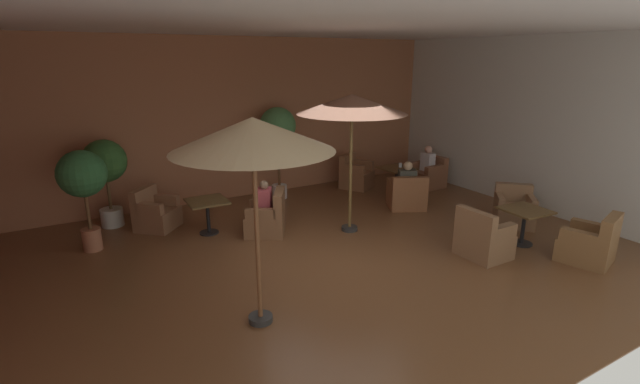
% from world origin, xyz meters
% --- Properties ---
extents(ground_plane, '(10.62, 8.32, 0.02)m').
position_xyz_m(ground_plane, '(0.00, 0.00, -0.01)').
color(ground_plane, brown).
extents(wall_back_brick, '(10.62, 0.08, 3.81)m').
position_xyz_m(wall_back_brick, '(0.00, 4.12, 1.91)').
color(wall_back_brick, '#A36443').
rests_on(wall_back_brick, ground_plane).
extents(wall_right_plain, '(0.08, 8.32, 3.81)m').
position_xyz_m(wall_right_plain, '(5.27, 0.00, 1.91)').
color(wall_right_plain, silver).
rests_on(wall_right_plain, ground_plane).
extents(ceiling_slab, '(10.62, 8.32, 0.06)m').
position_xyz_m(ceiling_slab, '(0.00, 0.00, 3.84)').
color(ceiling_slab, silver).
rests_on(ceiling_slab, wall_back_brick).
extents(cafe_table_front_left, '(0.78, 0.78, 0.68)m').
position_xyz_m(cafe_table_front_left, '(3.32, 2.30, 0.54)').
color(cafe_table_front_left, black).
rests_on(cafe_table_front_left, ground_plane).
extents(armchair_front_left_north, '(0.83, 0.79, 0.81)m').
position_xyz_m(armchair_front_left_north, '(4.45, 2.36, 0.31)').
color(armchair_front_left_north, brown).
rests_on(armchair_front_left_north, ground_plane).
extents(armchair_front_left_east, '(0.97, 0.98, 0.89)m').
position_xyz_m(armchair_front_left_east, '(2.74, 3.27, 0.34)').
color(armchair_front_left_east, brown).
rests_on(armchair_front_left_east, ground_plane).
extents(armchair_front_left_south, '(1.05, 1.02, 0.80)m').
position_xyz_m(armchair_front_left_south, '(2.80, 1.28, 0.30)').
color(armchair_front_left_south, brown).
rests_on(armchair_front_left_south, ground_plane).
extents(cafe_table_front_right, '(0.80, 0.80, 0.68)m').
position_xyz_m(cafe_table_front_right, '(3.28, -1.42, 0.53)').
color(cafe_table_front_right, black).
rests_on(cafe_table_front_right, ground_plane).
extents(armchair_front_right_north, '(0.72, 0.78, 0.89)m').
position_xyz_m(armchair_front_right_north, '(2.19, -1.43, 0.33)').
color(armchair_front_right_north, brown).
rests_on(armchair_front_right_north, ground_plane).
extents(armchair_front_right_east, '(0.95, 0.96, 0.88)m').
position_xyz_m(armchair_front_right_east, '(3.59, -2.47, 0.32)').
color(armchair_front_right_east, brown).
rests_on(armchair_front_right_east, ground_plane).
extents(armchair_front_right_south, '(1.08, 1.08, 0.80)m').
position_xyz_m(armchair_front_right_south, '(4.04, -0.63, 0.30)').
color(armchair_front_right_south, '#876042').
rests_on(armchair_front_right_south, ground_plane).
extents(cafe_table_mid_center, '(0.76, 0.76, 0.68)m').
position_xyz_m(cafe_table_mid_center, '(-1.60, 2.03, 0.54)').
color(cafe_table_mid_center, black).
rests_on(cafe_table_mid_center, ground_plane).
extents(armchair_mid_center_north, '(1.03, 1.04, 0.87)m').
position_xyz_m(armchair_mid_center_north, '(-0.60, 1.45, 0.31)').
color(armchair_mid_center_north, brown).
rests_on(armchair_mid_center_north, ground_plane).
extents(armchair_mid_center_east, '(1.01, 1.01, 0.83)m').
position_xyz_m(armchair_mid_center_east, '(-2.45, 2.83, 0.31)').
color(armchair_mid_center_east, brown).
rests_on(armchair_mid_center_east, ground_plane).
extents(patio_umbrella_tall_red, '(1.95, 1.95, 2.68)m').
position_xyz_m(patio_umbrella_tall_red, '(-1.94, -1.37, 2.46)').
color(patio_umbrella_tall_red, '#2D2D2D').
rests_on(patio_umbrella_tall_red, ground_plane).
extents(patio_umbrella_center_beige, '(2.08, 2.08, 2.69)m').
position_xyz_m(patio_umbrella_center_beige, '(0.89, 0.77, 2.49)').
color(patio_umbrella_center_beige, '#2D2D2D').
rests_on(patio_umbrella_center_beige, ground_plane).
extents(potted_tree_left_corner, '(0.82, 0.82, 1.83)m').
position_xyz_m(potted_tree_left_corner, '(-3.66, 2.29, 1.33)').
color(potted_tree_left_corner, '#A76447').
rests_on(potted_tree_left_corner, ground_plane).
extents(potted_tree_mid_left, '(0.85, 0.85, 1.80)m').
position_xyz_m(potted_tree_mid_left, '(-3.20, 3.43, 1.24)').
color(potted_tree_mid_left, silver).
rests_on(potted_tree_mid_left, ground_plane).
extents(potted_tree_mid_right, '(0.86, 0.86, 2.23)m').
position_xyz_m(potted_tree_mid_right, '(0.60, 3.44, 1.68)').
color(potted_tree_mid_right, silver).
rests_on(potted_tree_mid_right, ground_plane).
extents(patron_blue_shirt, '(0.46, 0.39, 0.67)m').
position_xyz_m(patron_blue_shirt, '(2.82, 1.32, 0.71)').
color(patron_blue_shirt, '#404038').
rests_on(patron_blue_shirt, ground_plane).
extents(patron_by_window, '(0.25, 0.34, 0.66)m').
position_xyz_m(patron_by_window, '(4.41, 2.36, 0.75)').
color(patron_by_window, silver).
rests_on(patron_by_window, ground_plane).
extents(patron_with_friend, '(0.40, 0.43, 0.65)m').
position_xyz_m(patron_with_friend, '(-0.64, 1.47, 0.70)').
color(patron_with_friend, '#B3464E').
rests_on(patron_with_friend, ground_plane).
extents(iced_drink_cup, '(0.08, 0.08, 0.11)m').
position_xyz_m(iced_drink_cup, '(3.42, 2.28, 0.74)').
color(iced_drink_cup, silver).
rests_on(iced_drink_cup, cafe_table_front_left).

